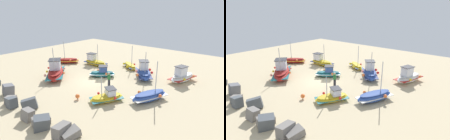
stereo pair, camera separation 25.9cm
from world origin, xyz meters
TOP-DOWN VIEW (x-y plane):
  - ground_plane at (0.00, 0.00)m, footprint 44.12×44.12m
  - fishing_boat_0 at (4.46, 1.99)m, footprint 5.00×4.61m
  - fishing_boat_1 at (4.24, -4.64)m, footprint 3.91×1.65m
  - fishing_boat_2 at (-4.06, -4.78)m, footprint 3.50×3.86m
  - fishing_boat_3 at (-4.43, 2.53)m, footprint 2.63×3.35m
  - fishing_boat_4 at (-0.67, -6.81)m, footprint 3.28×2.74m
  - fishing_boat_5 at (-7.41, 0.03)m, footprint 2.54×3.81m
  - fishing_boat_6 at (8.28, -2.68)m, footprint 3.53×3.38m
  - fishing_boat_7 at (0.11, -1.79)m, footprint 3.28×3.00m
  - fishing_boat_8 at (-8.14, -6.53)m, footprint 2.48×3.95m
  - person_walking at (-2.40, -0.12)m, footprint 0.32×0.32m
  - breakwater_rocks at (0.28, 8.36)m, footprint 16.08×2.94m
  - mooring_buoy_0 at (-2.08, 4.07)m, footprint 0.42×0.42m

SIDE VIEW (x-z plane):
  - ground_plane at x=0.00m, z-range 0.00..0.00m
  - mooring_buoy_0 at x=-2.08m, z-range 0.06..0.60m
  - fishing_boat_4 at x=-0.67m, z-range -1.33..2.06m
  - breakwater_rocks at x=0.28m, z-range -0.20..1.02m
  - fishing_boat_6 at x=8.28m, z-range -1.32..2.14m
  - fishing_boat_3 at x=-4.43m, z-range -0.82..1.65m
  - fishing_boat_7 at x=0.11m, z-range -0.25..1.22m
  - fishing_boat_5 at x=-7.41m, z-range -1.38..2.35m
  - fishing_boat_1 at x=4.24m, z-range -1.06..2.20m
  - fishing_boat_8 at x=-8.14m, z-range -0.37..1.62m
  - fishing_boat_2 at x=-4.06m, z-range -1.05..2.41m
  - fishing_boat_0 at x=4.46m, z-range -1.21..2.65m
  - person_walking at x=-2.40m, z-range 0.12..1.71m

